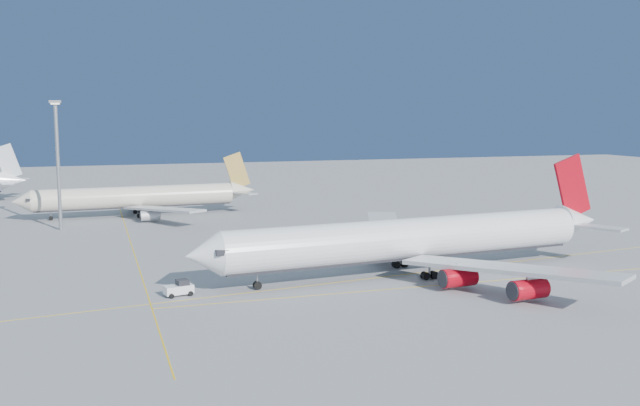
{
  "coord_description": "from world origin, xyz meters",
  "views": [
    {
      "loc": [
        -46.83,
        -106.38,
        25.37
      ],
      "look_at": [
        -2.68,
        30.47,
        7.0
      ],
      "focal_mm": 40.0,
      "sensor_mm": 36.0,
      "label": 1
    }
  ],
  "objects_px": {
    "airliner_virgin": "(418,239)",
    "light_mast": "(57,154)",
    "airliner_etihad": "(141,197)",
    "pushback_tug": "(179,288)"
  },
  "relations": [
    {
      "from": "airliner_virgin",
      "to": "light_mast",
      "type": "bearing_deg",
      "value": 126.43
    },
    {
      "from": "airliner_virgin",
      "to": "airliner_etihad",
      "type": "relative_size",
      "value": 1.27
    },
    {
      "from": "airliner_etihad",
      "to": "pushback_tug",
      "type": "distance_m",
      "value": 81.02
    },
    {
      "from": "airliner_etihad",
      "to": "light_mast",
      "type": "distance_m",
      "value": 27.48
    },
    {
      "from": "airliner_etihad",
      "to": "pushback_tug",
      "type": "xyz_separation_m",
      "value": [
        -0.32,
        -80.94,
        -3.62
      ]
    },
    {
      "from": "light_mast",
      "to": "pushback_tug",
      "type": "bearing_deg",
      "value": -74.48
    },
    {
      "from": "airliner_virgin",
      "to": "pushback_tug",
      "type": "xyz_separation_m",
      "value": [
        -37.67,
        -2.65,
        -4.47
      ]
    },
    {
      "from": "airliner_etihad",
      "to": "pushback_tug",
      "type": "bearing_deg",
      "value": -93.9
    },
    {
      "from": "pushback_tug",
      "to": "light_mast",
      "type": "height_order",
      "value": "light_mast"
    },
    {
      "from": "pushback_tug",
      "to": "light_mast",
      "type": "distance_m",
      "value": 68.14
    }
  ]
}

